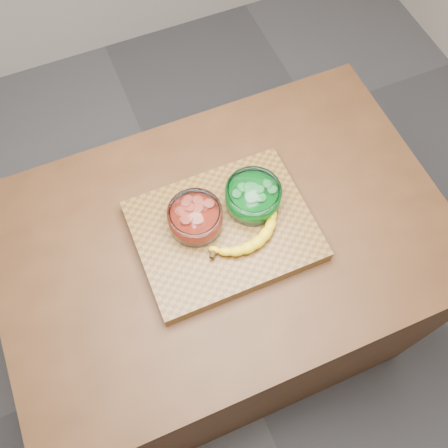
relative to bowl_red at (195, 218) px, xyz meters
name	(u,v)px	position (x,y,z in m)	size (l,w,h in m)	color
ground	(224,325)	(0.06, -0.04, -0.97)	(3.50, 3.50, 0.00)	#525156
counter	(224,290)	(0.06, -0.04, -0.52)	(1.20, 0.80, 0.90)	#4C2C16
cutting_board	(224,231)	(0.06, -0.04, -0.05)	(0.45, 0.35, 0.04)	brown
bowl_red	(195,218)	(0.00, 0.00, 0.00)	(0.14, 0.14, 0.06)	white
bowl_green	(253,196)	(0.16, 0.00, 0.00)	(0.14, 0.14, 0.07)	white
banana	(246,232)	(0.11, -0.08, -0.02)	(0.24, 0.14, 0.03)	yellow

